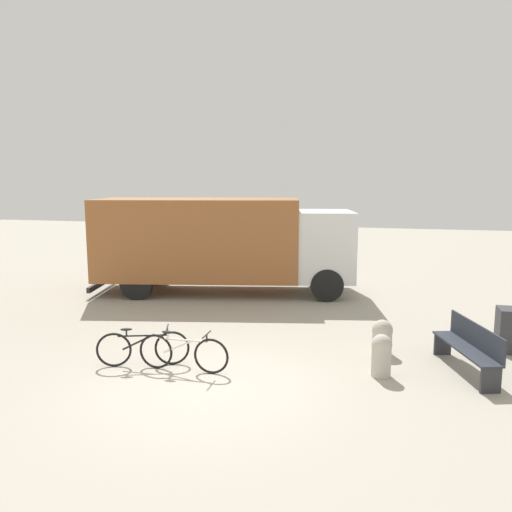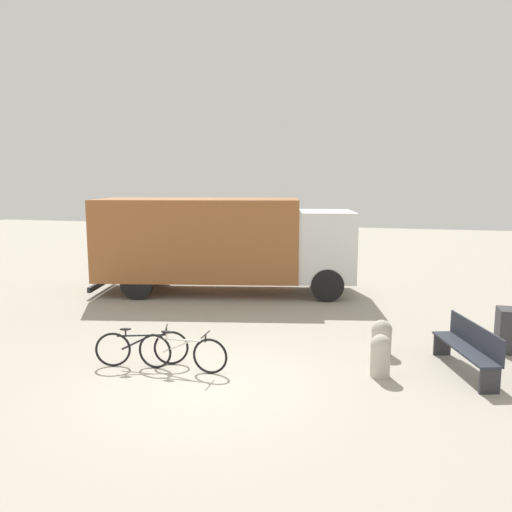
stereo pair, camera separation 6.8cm
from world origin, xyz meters
The scene contains 7 objects.
ground_plane centered at (0.00, 0.00, 0.00)m, with size 60.00×60.00×0.00m, color #A8A091.
delivery_truck centered at (-1.93, 6.88, 1.62)m, with size 8.12×3.88×2.89m.
park_bench centered at (4.45, 1.72, 0.50)m, with size 0.96×1.97×0.90m.
bicycle_near centered at (-1.40, 0.56, 0.35)m, with size 1.64×0.68×0.74m.
bicycle_middle centered at (-0.58, 0.50, 0.35)m, with size 1.72×0.44×0.74m.
bollard_near_bench centered at (2.92, 1.13, 0.41)m, with size 0.36×0.36×0.76m.
bollard_far_bench centered at (2.93, 2.32, 0.37)m, with size 0.41×0.41×0.70m.
Camera 2 is at (2.91, -7.57, 3.43)m, focal length 35.00 mm.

